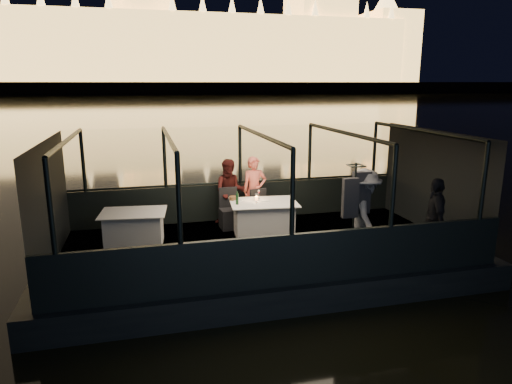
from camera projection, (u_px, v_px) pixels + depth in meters
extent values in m
plane|color=black|center=(152.00, 104.00, 85.11)|extent=(500.00, 500.00, 0.00)
cube|color=black|center=(261.00, 267.00, 9.66)|extent=(8.60, 4.40, 1.00)
cube|color=black|center=(261.00, 246.00, 9.55)|extent=(8.00, 4.00, 0.04)
cube|color=black|center=(240.00, 201.00, 11.32)|extent=(8.00, 0.08, 0.90)
cube|color=black|center=(291.00, 260.00, 7.55)|extent=(8.00, 0.08, 0.90)
cube|color=#423D33|center=(144.00, 89.00, 207.47)|extent=(400.00, 140.00, 6.00)
cube|color=white|center=(264.00, 219.00, 10.07)|extent=(1.55, 1.19, 0.77)
cube|color=silver|center=(134.00, 227.00, 9.51)|extent=(1.43, 1.11, 0.71)
cube|color=black|center=(230.00, 210.00, 10.54)|extent=(0.47, 0.47, 0.93)
cube|color=black|center=(260.00, 209.00, 10.63)|extent=(0.47, 0.47, 0.88)
imported|color=#F16B57|center=(254.00, 193.00, 10.91)|extent=(0.59, 0.40, 1.61)
imported|color=#3F1311|center=(230.00, 193.00, 10.84)|extent=(0.85, 0.72, 1.56)
imported|color=silver|center=(364.00, 214.00, 8.74)|extent=(0.86, 1.24, 1.74)
imported|color=black|center=(435.00, 216.00, 8.62)|extent=(0.72, 1.02, 1.59)
cylinder|color=#153B1C|center=(237.00, 198.00, 9.76)|extent=(0.07, 0.07, 0.29)
cylinder|color=brown|center=(234.00, 198.00, 10.15)|extent=(0.24, 0.24, 0.08)
cylinder|color=orange|center=(256.00, 198.00, 10.15)|extent=(0.07, 0.07, 0.08)
cylinder|color=white|center=(264.00, 200.00, 10.09)|extent=(0.27, 0.27, 0.01)
cylinder|color=white|center=(238.00, 200.00, 10.14)|extent=(0.27, 0.27, 0.02)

